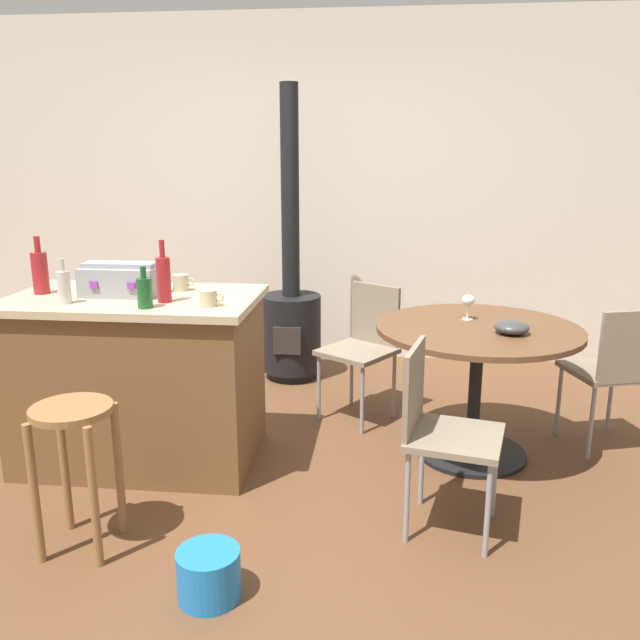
{
  "coord_description": "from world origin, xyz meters",
  "views": [
    {
      "loc": [
        0.62,
        -2.98,
        1.66
      ],
      "look_at": [
        0.24,
        0.51,
        0.76
      ],
      "focal_mm": 36.93,
      "sensor_mm": 36.0,
      "label": 1
    }
  ],
  "objects_px": {
    "kitchen_island": "(139,379)",
    "cup_1": "(181,283)",
    "wine_glass": "(468,301)",
    "folding_chair_left": "(364,342)",
    "folding_chair_near": "(439,425)",
    "cup_0": "(209,298)",
    "wooden_stool": "(75,445)",
    "toolbox": "(121,280)",
    "wood_stove": "(291,312)",
    "dining_table": "(477,357)",
    "plastic_bucket": "(209,574)",
    "bottle_1": "(40,272)",
    "bottle_2": "(64,286)",
    "folding_chair_far": "(614,367)",
    "serving_bowl": "(512,327)",
    "bottle_0": "(144,292)",
    "bottle_3": "(164,278)"
  },
  "relations": [
    {
      "from": "folding_chair_far",
      "to": "bottle_2",
      "type": "xyz_separation_m",
      "value": [
        -2.86,
        -0.6,
        0.52
      ]
    },
    {
      "from": "wood_stove",
      "to": "wooden_stool",
      "type": "bearing_deg",
      "value": -103.79
    },
    {
      "from": "bottle_2",
      "to": "serving_bowl",
      "type": "height_order",
      "value": "bottle_2"
    },
    {
      "from": "bottle_0",
      "to": "cup_0",
      "type": "xyz_separation_m",
      "value": [
        0.3,
        0.07,
        -0.04
      ]
    },
    {
      "from": "kitchen_island",
      "to": "wooden_stool",
      "type": "xyz_separation_m",
      "value": [
        0.05,
        -0.85,
        0.01
      ]
    },
    {
      "from": "bottle_1",
      "to": "bottle_2",
      "type": "distance_m",
      "value": 0.32
    },
    {
      "from": "dining_table",
      "to": "serving_bowl",
      "type": "xyz_separation_m",
      "value": [
        0.15,
        -0.13,
        0.21
      ]
    },
    {
      "from": "plastic_bucket",
      "to": "kitchen_island",
      "type": "bearing_deg",
      "value": 121.38
    },
    {
      "from": "kitchen_island",
      "to": "cup_0",
      "type": "distance_m",
      "value": 0.71
    },
    {
      "from": "dining_table",
      "to": "kitchen_island",
      "type": "bearing_deg",
      "value": -172.42
    },
    {
      "from": "bottle_1",
      "to": "cup_0",
      "type": "height_order",
      "value": "bottle_1"
    },
    {
      "from": "serving_bowl",
      "to": "bottle_0",
      "type": "bearing_deg",
      "value": -168.38
    },
    {
      "from": "folding_chair_far",
      "to": "cup_1",
      "type": "bearing_deg",
      "value": -174.36
    },
    {
      "from": "folding_chair_far",
      "to": "bottle_0",
      "type": "bearing_deg",
      "value": -164.96
    },
    {
      "from": "toolbox",
      "to": "cup_0",
      "type": "relative_size",
      "value": 3.26
    },
    {
      "from": "folding_chair_near",
      "to": "cup_0",
      "type": "bearing_deg",
      "value": 163.45
    },
    {
      "from": "wood_stove",
      "to": "bottle_1",
      "type": "xyz_separation_m",
      "value": [
        -1.12,
        -1.44,
        0.54
      ]
    },
    {
      "from": "wood_stove",
      "to": "cup_1",
      "type": "relative_size",
      "value": 17.54
    },
    {
      "from": "folding_chair_near",
      "to": "toolbox",
      "type": "xyz_separation_m",
      "value": [
        -1.64,
        0.53,
        0.51
      ]
    },
    {
      "from": "bottle_3",
      "to": "serving_bowl",
      "type": "distance_m",
      "value": 1.79
    },
    {
      "from": "wine_glass",
      "to": "folding_chair_left",
      "type": "bearing_deg",
      "value": 148.21
    },
    {
      "from": "wooden_stool",
      "to": "toolbox",
      "type": "height_order",
      "value": "toolbox"
    },
    {
      "from": "dining_table",
      "to": "plastic_bucket",
      "type": "distance_m",
      "value": 1.84
    },
    {
      "from": "bottle_3",
      "to": "wine_glass",
      "type": "relative_size",
      "value": 2.19
    },
    {
      "from": "wooden_stool",
      "to": "folding_chair_near",
      "type": "distance_m",
      "value": 1.56
    },
    {
      "from": "folding_chair_left",
      "to": "bottle_0",
      "type": "height_order",
      "value": "bottle_0"
    },
    {
      "from": "folding_chair_left",
      "to": "wood_stove",
      "type": "relative_size",
      "value": 0.4
    },
    {
      "from": "cup_0",
      "to": "folding_chair_near",
      "type": "bearing_deg",
      "value": -16.55
    },
    {
      "from": "cup_1",
      "to": "bottle_3",
      "type": "bearing_deg",
      "value": -88.74
    },
    {
      "from": "folding_chair_far",
      "to": "plastic_bucket",
      "type": "distance_m",
      "value": 2.47
    },
    {
      "from": "folding_chair_left",
      "to": "wine_glass",
      "type": "bearing_deg",
      "value": -31.79
    },
    {
      "from": "kitchen_island",
      "to": "cup_1",
      "type": "relative_size",
      "value": 10.75
    },
    {
      "from": "wooden_stool",
      "to": "toolbox",
      "type": "bearing_deg",
      "value": 97.63
    },
    {
      "from": "serving_bowl",
      "to": "wooden_stool",
      "type": "bearing_deg",
      "value": -153.39
    },
    {
      "from": "bottle_0",
      "to": "cup_0",
      "type": "distance_m",
      "value": 0.31
    },
    {
      "from": "dining_table",
      "to": "folding_chair_far",
      "type": "distance_m",
      "value": 0.79
    },
    {
      "from": "folding_chair_far",
      "to": "bottle_3",
      "type": "bearing_deg",
      "value": -167.72
    },
    {
      "from": "wooden_stool",
      "to": "cup_0",
      "type": "xyz_separation_m",
      "value": [
        0.41,
        0.66,
        0.49
      ]
    },
    {
      "from": "kitchen_island",
      "to": "wood_stove",
      "type": "bearing_deg",
      "value": 67.09
    },
    {
      "from": "wood_stove",
      "to": "kitchen_island",
      "type": "bearing_deg",
      "value": -112.91
    },
    {
      "from": "plastic_bucket",
      "to": "dining_table",
      "type": "bearing_deg",
      "value": 50.07
    },
    {
      "from": "bottle_2",
      "to": "wine_glass",
      "type": "xyz_separation_m",
      "value": [
        2.04,
        0.6,
        -0.16
      ]
    },
    {
      "from": "folding_chair_far",
      "to": "bottle_0",
      "type": "xyz_separation_m",
      "value": [
        -2.43,
        -0.65,
        0.51
      ]
    },
    {
      "from": "kitchen_island",
      "to": "bottle_2",
      "type": "xyz_separation_m",
      "value": [
        -0.27,
        -0.21,
        0.55
      ]
    },
    {
      "from": "folding_chair_far",
      "to": "bottle_0",
      "type": "relative_size",
      "value": 4.16
    },
    {
      "from": "dining_table",
      "to": "bottle_0",
      "type": "distance_m",
      "value": 1.78
    },
    {
      "from": "folding_chair_left",
      "to": "bottle_1",
      "type": "relative_size",
      "value": 2.76
    },
    {
      "from": "folding_chair_far",
      "to": "cup_0",
      "type": "relative_size",
      "value": 6.95
    },
    {
      "from": "folding_chair_near",
      "to": "folding_chair_left",
      "type": "distance_m",
      "value": 1.33
    },
    {
      "from": "bottle_0",
      "to": "wine_glass",
      "type": "distance_m",
      "value": 1.74
    }
  ]
}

